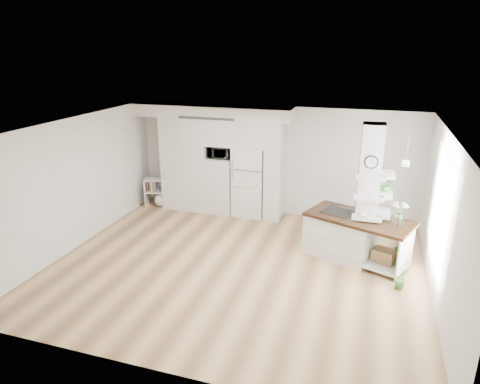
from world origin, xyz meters
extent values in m
cube|color=tan|center=(0.00, 0.00, 0.00)|extent=(7.00, 6.00, 0.01)
cube|color=white|center=(0.00, 0.00, 2.70)|extent=(7.00, 6.00, 0.04)
cube|color=silver|center=(0.00, 3.00, 1.35)|extent=(7.00, 0.04, 2.70)
cube|color=silver|center=(0.00, -3.00, 1.35)|extent=(7.00, 0.04, 2.70)
cube|color=silver|center=(-3.50, 0.00, 1.35)|extent=(0.04, 6.00, 2.70)
cube|color=silver|center=(3.50, 0.00, 1.35)|extent=(0.04, 6.00, 2.70)
cube|color=silver|center=(-2.20, 2.67, 1.20)|extent=(1.20, 0.65, 2.40)
cube|color=silver|center=(-1.27, 2.67, 0.71)|extent=(0.65, 0.65, 1.42)
cube|color=silver|center=(-1.27, 2.67, 2.08)|extent=(0.65, 0.65, 0.65)
cube|color=silver|center=(-0.53, 2.67, 2.08)|extent=(0.85, 0.65, 0.65)
cube|color=silver|center=(0.10, 2.67, 1.20)|extent=(0.40, 0.65, 2.40)
cube|color=silver|center=(-1.50, 2.65, 2.55)|extent=(4.00, 0.70, 0.30)
cube|color=#262626|center=(-1.50, 2.31, 2.44)|extent=(1.40, 0.04, 0.06)
cube|color=white|center=(-0.53, 2.68, 0.88)|extent=(0.78, 0.66, 1.75)
cube|color=#B2B2B7|center=(-0.53, 2.34, 1.24)|extent=(0.78, 0.01, 0.03)
cube|color=silver|center=(2.30, 1.20, 1.35)|extent=(0.40, 0.40, 2.70)
cube|color=tan|center=(2.09, 1.20, 1.35)|extent=(0.02, 0.40, 2.70)
cube|color=tan|center=(2.30, 1.41, 1.35)|extent=(0.40, 0.02, 2.70)
cylinder|color=black|center=(2.30, 0.99, 2.02)|extent=(0.25, 0.03, 0.25)
cylinder|color=white|center=(2.30, 0.98, 2.02)|extent=(0.21, 0.01, 0.21)
plane|color=white|center=(3.48, 0.30, 1.50)|extent=(0.00, 2.40, 2.40)
cylinder|color=white|center=(1.70, 0.15, 2.12)|extent=(0.12, 0.12, 0.10)
cube|color=silver|center=(1.86, 1.12, 0.42)|extent=(1.52, 1.26, 0.84)
cube|color=silver|center=(2.75, 0.78, 0.11)|extent=(0.96, 1.05, 0.04)
cube|color=silver|center=(3.06, 0.66, 0.42)|extent=(0.33, 0.81, 0.84)
cube|color=#381D10|center=(2.19, 1.00, 0.87)|extent=(2.21, 1.60, 0.06)
cube|color=black|center=(1.77, 1.16, 0.91)|extent=(0.74, 0.68, 0.01)
cube|color=#A98551|center=(2.70, 0.80, 0.26)|extent=(0.48, 0.42, 0.25)
cylinder|color=white|center=(2.88, 0.84, 1.01)|extent=(0.12, 0.12, 0.22)
cube|color=silver|center=(-3.30, 2.42, 0.38)|extent=(0.12, 0.37, 0.76)
cube|color=silver|center=(-2.70, 2.58, 0.38)|extent=(0.12, 0.37, 0.76)
cube|color=silver|center=(-3.00, 2.50, 0.75)|extent=(0.71, 0.52, 0.03)
cube|color=silver|center=(-3.00, 2.50, 0.41)|extent=(0.68, 0.51, 0.03)
sphere|color=white|center=(-2.92, 2.52, 0.19)|extent=(0.37, 0.37, 0.37)
imported|color=#348334|center=(3.00, 0.08, 0.22)|extent=(0.30, 0.27, 0.45)
imported|color=#348334|center=(3.00, 0.80, 0.26)|extent=(0.34, 0.34, 0.52)
imported|color=#2D2D2D|center=(-1.27, 2.62, 1.57)|extent=(0.54, 0.37, 0.30)
imported|color=#348334|center=(2.63, 1.30, 1.52)|extent=(0.27, 0.23, 0.30)
imported|color=white|center=(2.30, 0.90, 1.00)|extent=(0.22, 0.22, 0.05)
camera|label=1|loc=(2.29, -7.02, 4.05)|focal=32.00mm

